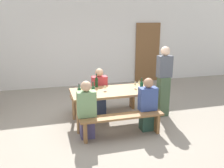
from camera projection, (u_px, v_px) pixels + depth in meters
ground_plane at (112, 122)px, 5.75m from camera, size 24.00×24.00×0.00m
back_wall at (85, 38)px, 8.44m from camera, size 14.00×0.20×3.20m
wooden_door at (147, 53)px, 9.04m from camera, size 0.90×0.06×2.10m
tasting_table at (112, 94)px, 5.57m from camera, size 1.80×0.86×0.75m
bench_near at (122, 120)px, 4.98m from camera, size 1.70×0.30×0.45m
bench_far at (104, 98)px, 6.34m from camera, size 1.70×0.30×0.45m
wine_bottle_0 at (97, 82)px, 5.78m from camera, size 0.07×0.07×0.32m
wine_bottle_1 at (79, 93)px, 5.00m from camera, size 0.07×0.07×0.30m
wine_bottle_2 at (142, 87)px, 5.44m from camera, size 0.07×0.07×0.31m
wine_bottle_3 at (93, 92)px, 5.06m from camera, size 0.08×0.08×0.33m
wine_glass_0 at (105, 87)px, 5.50m from camera, size 0.08×0.08×0.14m
wine_glass_1 at (135, 83)px, 5.69m from camera, size 0.06×0.06×0.18m
wine_glass_2 at (139, 82)px, 5.80m from camera, size 0.08×0.08×0.17m
seated_guest_near_0 at (87, 111)px, 4.89m from camera, size 0.36×0.24×1.16m
seated_guest_near_1 at (148, 106)px, 5.22m from camera, size 0.37×0.24×1.13m
seated_guest_far_0 at (100, 92)px, 6.11m from camera, size 0.36×0.24×1.14m
standing_host at (164, 82)px, 5.93m from camera, size 0.33×0.24×1.68m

